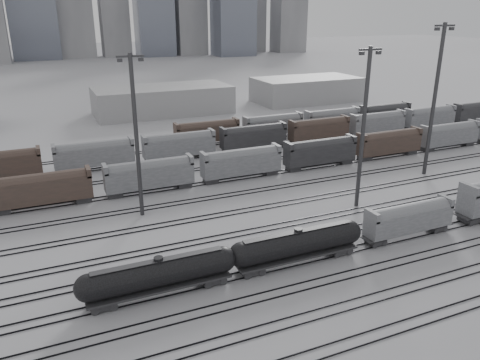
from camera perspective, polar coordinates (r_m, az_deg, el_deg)
name	(u,v)px	position (r m, az deg, el deg)	size (l,w,h in m)	color
ground	(288,269)	(57.34, 5.82, -10.80)	(900.00, 900.00, 0.00)	#B3B3B8
tracks	(231,214)	(71.29, -1.05, -4.19)	(220.00, 71.50, 0.16)	black
tank_car_a	(159,274)	(52.03, -9.80, -11.24)	(17.69, 2.95, 4.37)	#242427
tank_car_b	(298,244)	(57.69, 7.05, -7.74)	(17.94, 2.99, 4.43)	#242427
hopper_car_a	(409,217)	(67.32, 19.91, -4.30)	(13.33, 2.65, 4.77)	#242427
light_mast_b	(136,134)	(68.75, -12.55, 5.55)	(3.83, 0.61, 23.91)	#353537
light_mast_c	(363,126)	(72.81, 14.82, 6.43)	(3.93, 0.63, 24.55)	#353537
light_mast_d	(435,97)	(92.29, 22.64, 9.27)	(4.38, 0.70, 27.40)	#353537
bg_string_near	(241,164)	(85.71, 0.14, 1.98)	(151.00, 3.00, 5.60)	gray
bg_string_mid	(253,138)	(103.67, 1.64, 5.16)	(151.00, 3.00, 5.60)	#242427
bg_string_far	(303,123)	(118.61, 7.71, 6.88)	(66.00, 3.00, 5.60)	#4A372F
warehouse_mid	(163,100)	(144.20, -9.39, 9.60)	(40.00, 18.00, 8.00)	#9A9A9D
warehouse_right	(306,89)	(163.65, 8.09, 10.87)	(35.00, 18.00, 8.00)	#9A9A9D
skyline	(84,1)	(324.65, -18.45, 19.95)	(316.00, 22.40, 95.00)	#959598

